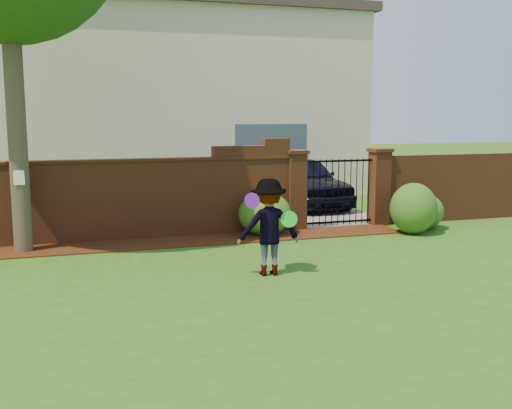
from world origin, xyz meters
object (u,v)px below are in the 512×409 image
object	(u,v)px
frisbee_green	(289,219)
frisbee_purple	(252,201)
car	(304,181)
man	(269,227)

from	to	relation	value
frisbee_green	frisbee_purple	bearing A→B (deg)	-178.10
car	frisbee_purple	distance (m)	8.09
car	man	bearing A→B (deg)	-120.45
frisbee_purple	man	bearing A→B (deg)	31.26
man	frisbee_purple	size ratio (longest dim) A/B	6.31
man	frisbee_green	xyz separation A→B (m)	(0.29, -0.20, 0.16)
man	frisbee_green	world-z (taller)	man
car	frisbee_purple	world-z (taller)	car
man	frisbee_green	distance (m)	0.38
car	frisbee_purple	size ratio (longest dim) A/B	16.87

